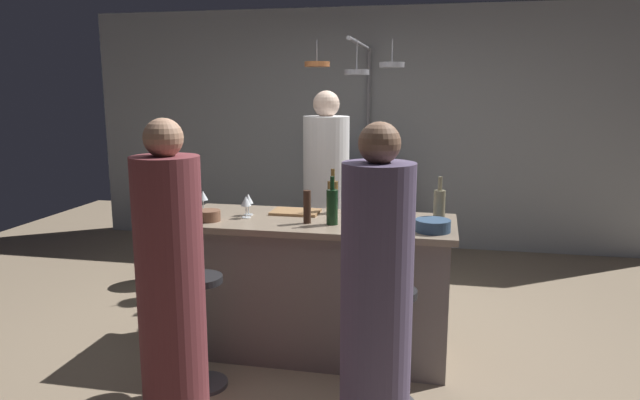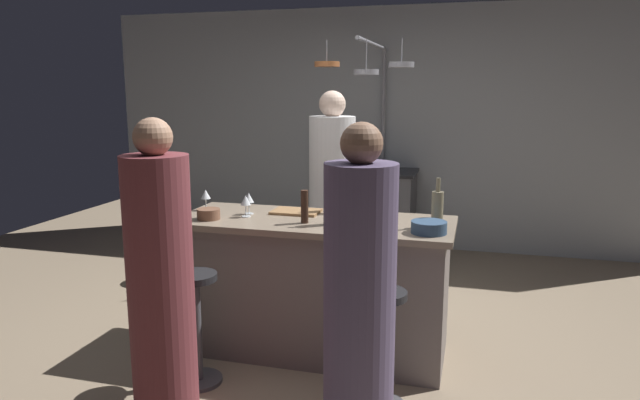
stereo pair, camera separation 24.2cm
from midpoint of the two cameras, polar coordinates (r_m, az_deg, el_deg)
name	(u,v)px [view 2 (the right image)]	position (r m, az deg, el deg)	size (l,w,h in m)	color
ground_plane	(314,348)	(4.03, 1.19, -14.52)	(9.00, 9.00, 0.00)	gray
back_wall	(385,129)	(6.45, 7.54, 6.99)	(6.40, 0.16, 2.60)	#9EA3A8
kitchen_island	(314,285)	(3.86, 1.22, -8.43)	(1.80, 0.72, 0.90)	slate
stove_range	(377,212)	(6.18, 6.82, -1.16)	(0.80, 0.64, 0.89)	#47474C
chef	(332,208)	(4.61, 2.70, -0.76)	(0.36, 0.36, 1.72)	white
bar_stool_left	(197,323)	(3.51, -10.18, -11.94)	(0.28, 0.28, 0.68)	#4C4C51
guest_left	(161,286)	(3.05, -13.29, -8.33)	(0.34, 0.34, 1.60)	brown
bar_stool_right	(382,345)	(3.22, 8.35, -14.04)	(0.28, 0.28, 0.68)	#4C4C51
guest_right	(359,306)	(2.73, 6.51, -10.47)	(0.34, 0.34, 1.59)	#594C6B
overhead_pot_rack	(372,96)	(5.55, 6.46, 10.20)	(0.87, 1.42, 2.17)	gray
potted_plant	(178,248)	(5.44, -12.71, -4.65)	(0.36, 0.36, 0.52)	brown
cutting_board	(296,212)	(3.92, -0.62, -1.17)	(0.32, 0.22, 0.02)	#997047
pepper_mill	(305,207)	(3.61, 0.38, -0.68)	(0.05, 0.05, 0.21)	#382319
wine_bottle_red	(329,206)	(3.57, 2.86, -0.63)	(0.07, 0.07, 0.30)	#143319
wine_bottle_amber	(333,196)	(3.90, 3.09, 0.36)	(0.07, 0.07, 0.30)	brown
wine_bottle_white	(437,208)	(3.60, 13.45, -0.82)	(0.07, 0.07, 0.30)	gray
wine_glass_by_chef	(246,201)	(3.80, -5.58, -0.14)	(0.07, 0.07, 0.15)	silver
wine_glass_near_right_guest	(206,195)	(4.05, -9.60, 0.46)	(0.07, 0.07, 0.15)	silver
wine_glass_near_left_guest	(249,199)	(3.88, -5.31, 0.11)	(0.07, 0.07, 0.15)	silver
mixing_bowl_steel	(376,217)	(3.70, 7.47, -1.65)	(0.15, 0.15, 0.06)	#B7B7BC
mixing_bowl_wooden	(209,214)	(3.77, -9.20, -1.39)	(0.15, 0.15, 0.07)	brown
mixing_bowl_blue	(429,227)	(3.45, 12.73, -2.66)	(0.21, 0.21, 0.07)	#334C6B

